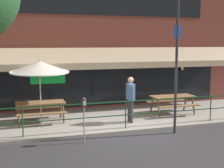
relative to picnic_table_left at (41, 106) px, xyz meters
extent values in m
plane|color=#2D2D30|center=(2.75, -2.06, -0.71)|extent=(120.00, 120.00, 0.00)
cube|color=gray|center=(2.75, -0.06, -0.66)|extent=(15.00, 4.00, 0.10)
cube|color=brown|center=(2.75, 2.19, 2.76)|extent=(15.00, 0.50, 6.92)
cube|color=black|center=(2.75, 1.93, 0.64)|extent=(12.00, 0.02, 2.30)
cube|color=#19D84C|center=(0.50, 1.91, 0.94)|extent=(1.50, 0.02, 0.70)
cube|color=tan|center=(2.75, 1.39, 1.79)|extent=(13.80, 0.92, 0.70)
cube|color=tan|center=(2.75, 0.88, 1.39)|extent=(13.80, 0.08, 0.28)
cube|color=black|center=(6.87, 1.80, 1.32)|extent=(0.04, 0.28, 0.04)
cube|color=black|center=(6.87, 1.66, 1.14)|extent=(0.18, 0.18, 0.28)
cube|color=beige|center=(6.87, 1.66, 1.14)|extent=(0.13, 0.19, 0.20)
cylinder|color=#194723|center=(-0.70, -1.76, -0.13)|extent=(0.04, 0.04, 0.95)
cylinder|color=#194723|center=(2.75, -1.76, -0.13)|extent=(0.04, 0.04, 0.95)
cylinder|color=#194723|center=(6.20, -1.76, -0.13)|extent=(0.04, 0.04, 0.95)
cube|color=#194723|center=(2.75, -1.76, 0.34)|extent=(13.80, 0.04, 0.04)
cube|color=#194723|center=(2.75, -1.76, -0.13)|extent=(13.80, 0.03, 0.03)
cube|color=brown|center=(0.00, 0.00, 0.13)|extent=(1.80, 0.80, 0.05)
cube|color=brown|center=(0.00, -0.58, -0.17)|extent=(1.80, 0.26, 0.04)
cube|color=brown|center=(0.00, 0.58, -0.17)|extent=(1.80, 0.26, 0.04)
cylinder|color=brown|center=(0.80, -0.32, -0.24)|extent=(0.07, 0.30, 0.73)
cylinder|color=brown|center=(0.80, 0.32, -0.24)|extent=(0.07, 0.30, 0.73)
cylinder|color=brown|center=(-0.80, -0.32, -0.24)|extent=(0.07, 0.30, 0.73)
cylinder|color=brown|center=(-0.80, 0.32, -0.24)|extent=(0.07, 0.30, 0.73)
cube|color=brown|center=(5.39, -0.25, 0.13)|extent=(1.80, 0.80, 0.05)
cube|color=brown|center=(5.39, -0.83, -0.17)|extent=(1.80, 0.26, 0.04)
cube|color=brown|center=(5.39, 0.33, -0.17)|extent=(1.80, 0.26, 0.04)
cylinder|color=brown|center=(6.19, -0.57, -0.24)|extent=(0.07, 0.30, 0.73)
cylinder|color=brown|center=(6.19, 0.07, -0.24)|extent=(0.07, 0.30, 0.73)
cylinder|color=brown|center=(4.59, -0.57, -0.24)|extent=(0.07, 0.30, 0.73)
cylinder|color=brown|center=(4.59, 0.07, -0.24)|extent=(0.07, 0.30, 0.73)
cylinder|color=#B7B2A8|center=(0.00, -0.10, 0.54)|extent=(0.04, 0.04, 2.30)
cone|color=silver|center=(0.00, -0.10, 1.49)|extent=(2.10, 2.12, 0.49)
cylinder|color=white|center=(0.00, -0.10, 1.30)|extent=(2.14, 2.14, 0.13)
sphere|color=#B7B2A8|center=(0.00, -0.10, 1.73)|extent=(0.07, 0.07, 0.07)
cylinder|color=#333338|center=(3.20, -1.12, -0.18)|extent=(0.15, 0.15, 0.86)
cylinder|color=#333338|center=(3.22, -0.92, -0.18)|extent=(0.15, 0.15, 0.86)
cube|color=#4C709E|center=(3.21, -1.02, 0.55)|extent=(0.26, 0.41, 0.60)
cylinder|color=#4C709E|center=(3.20, -1.28, 0.52)|extent=(0.10, 0.10, 0.54)
cylinder|color=#4C709E|center=(3.22, -0.76, 0.52)|extent=(0.10, 0.10, 0.54)
sphere|color=tan|center=(3.21, -1.02, 0.99)|extent=(0.22, 0.22, 0.22)
cylinder|color=gray|center=(1.09, -2.58, -0.13)|extent=(0.04, 0.04, 1.15)
cylinder|color=#2D2D33|center=(1.09, -2.58, 0.54)|extent=(0.15, 0.15, 0.20)
sphere|color=#2D2D33|center=(1.09, -2.58, 0.64)|extent=(0.14, 0.14, 0.14)
cube|color=silver|center=(1.09, -2.66, 0.55)|extent=(0.08, 0.01, 0.13)
cylinder|color=#2D2D33|center=(4.26, -2.51, 1.67)|extent=(0.09, 0.09, 4.76)
cube|color=blue|center=(4.26, -2.53, 2.72)|extent=(0.28, 0.02, 0.40)
camera|label=1|loc=(-0.91, -11.72, 2.37)|focal=50.00mm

